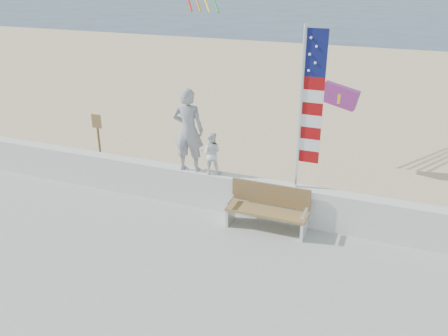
{
  "coord_description": "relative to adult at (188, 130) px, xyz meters",
  "views": [
    {
      "loc": [
        3.85,
        -7.45,
        5.64
      ],
      "look_at": [
        0.2,
        1.8,
        1.35
      ],
      "focal_mm": 38.0,
      "sensor_mm": 36.0,
      "label": 1
    }
  ],
  "objects": [
    {
      "name": "ground",
      "position": [
        0.78,
        -2.0,
        -2.08
      ],
      "size": [
        220.0,
        220.0,
        0.0
      ],
      "primitive_type": "plane",
      "color": "#2A3D54",
      "rests_on": "ground"
    },
    {
      "name": "sand",
      "position": [
        0.78,
        7.0,
        -2.04
      ],
      "size": [
        90.0,
        40.0,
        0.08
      ],
      "primitive_type": "cube",
      "color": "beige",
      "rests_on": "ground"
    },
    {
      "name": "seawall",
      "position": [
        0.78,
        0.0,
        -1.45
      ],
      "size": [
        30.0,
        0.35,
        0.9
      ],
      "primitive_type": "cube",
      "color": "silver",
      "rests_on": "boardwalk"
    },
    {
      "name": "adult",
      "position": [
        0.0,
        0.0,
        0.0
      ],
      "size": [
        0.79,
        0.58,
        2.0
      ],
      "primitive_type": "imported",
      "rotation": [
        0.0,
        0.0,
        3.29
      ],
      "color": "#949399",
      "rests_on": "seawall"
    },
    {
      "name": "child",
      "position": [
        0.58,
        0.0,
        -0.49
      ],
      "size": [
        0.57,
        0.49,
        1.01
      ],
      "primitive_type": "imported",
      "rotation": [
        0.0,
        0.0,
        3.39
      ],
      "color": "white",
      "rests_on": "seawall"
    },
    {
      "name": "bench",
      "position": [
        2.12,
        -0.45,
        -1.39
      ],
      "size": [
        1.8,
        0.57,
        1.0
      ],
      "color": "olive",
      "rests_on": "boardwalk"
    },
    {
      "name": "flag",
      "position": [
        2.74,
        -0.0,
        0.91
      ],
      "size": [
        0.5,
        0.08,
        3.5
      ],
      "color": "white",
      "rests_on": "seawall"
    },
    {
      "name": "parafoil_kite",
      "position": [
        2.94,
        3.57,
        0.21
      ],
      "size": [
        1.09,
        0.4,
        0.73
      ],
      "color": "red",
      "rests_on": "ground"
    },
    {
      "name": "sign",
      "position": [
        -3.88,
        1.74,
        -1.14
      ],
      "size": [
        0.32,
        0.07,
        1.46
      ],
      "color": "brown",
      "rests_on": "sand"
    }
  ]
}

